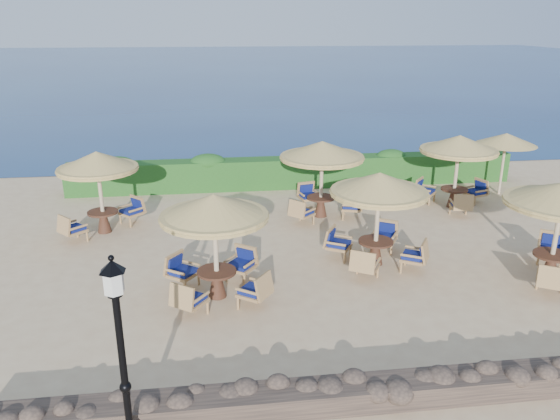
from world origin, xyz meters
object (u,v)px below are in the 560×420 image
at_px(cafe_set_0, 215,230).
at_px(cafe_set_4, 322,162).
at_px(lamp_post, 123,367).
at_px(cafe_set_3, 98,174).
at_px(extra_parasol, 506,139).
at_px(cafe_set_1, 378,204).
at_px(cafe_set_5, 458,156).

relative_size(cafe_set_0, cafe_set_4, 0.93).
xyz_separation_m(lamp_post, cafe_set_0, (1.46, 4.94, 0.22)).
bearing_deg(lamp_post, cafe_set_3, 101.91).
distance_m(extra_parasol, cafe_set_3, 14.83).
bearing_deg(cafe_set_1, extra_parasol, 40.25).
relative_size(extra_parasol, cafe_set_0, 0.90).
relative_size(lamp_post, extra_parasol, 1.38).
distance_m(cafe_set_3, cafe_set_5, 12.21).
bearing_deg(cafe_set_1, cafe_set_5, 46.00).
xyz_separation_m(extra_parasol, cafe_set_0, (-11.14, -7.06, -0.40)).
bearing_deg(cafe_set_3, extra_parasol, 8.67).
distance_m(cafe_set_0, cafe_set_5, 10.39).
bearing_deg(cafe_set_3, cafe_set_4, 4.61).
bearing_deg(lamp_post, extra_parasol, 43.60).
relative_size(lamp_post, cafe_set_1, 1.20).
xyz_separation_m(lamp_post, cafe_set_1, (5.85, 6.29, 0.23)).
bearing_deg(cafe_set_3, cafe_set_5, 4.37).
bearing_deg(cafe_set_1, cafe_set_4, 100.11).
distance_m(cafe_set_0, cafe_set_3, 5.97).
xyz_separation_m(cafe_set_0, cafe_set_1, (4.40, 1.35, 0.01)).
bearing_deg(cafe_set_1, lamp_post, -132.95).
height_order(extra_parasol, cafe_set_3, cafe_set_3).
height_order(cafe_set_1, cafe_set_5, same).
bearing_deg(lamp_post, cafe_set_5, 46.61).
height_order(extra_parasol, cafe_set_0, cafe_set_0).
bearing_deg(cafe_set_3, cafe_set_1, -23.72).
distance_m(cafe_set_1, cafe_set_4, 4.12).
distance_m(lamp_post, cafe_set_4, 11.55).
height_order(cafe_set_0, cafe_set_1, same).
xyz_separation_m(cafe_set_0, cafe_set_3, (-3.51, 4.82, 0.18)).
distance_m(extra_parasol, cafe_set_0, 13.20).
xyz_separation_m(cafe_set_0, cafe_set_4, (3.68, 5.40, 0.16)).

